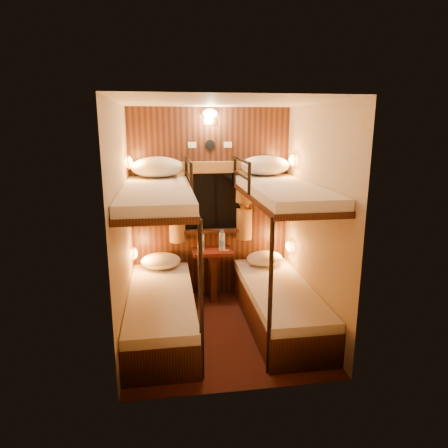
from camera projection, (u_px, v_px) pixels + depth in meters
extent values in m
plane|color=#37160F|center=(222.00, 330.00, 4.37)|extent=(2.10, 2.10, 0.00)
plane|color=silver|center=(222.00, 102.00, 3.80)|extent=(2.10, 2.10, 0.00)
plane|color=#C6B293|center=(210.00, 204.00, 5.10)|extent=(2.40, 0.00, 2.40)
plane|color=#C6B293|center=(242.00, 256.00, 3.08)|extent=(2.40, 0.00, 2.40)
plane|color=#C6B293|center=(122.00, 227.00, 3.94)|extent=(0.00, 2.40, 2.40)
plane|color=#C6B293|center=(315.00, 220.00, 4.23)|extent=(0.00, 2.40, 2.40)
cube|color=black|center=(210.00, 205.00, 5.08)|extent=(2.00, 0.03, 2.40)
cube|color=black|center=(162.00, 316.00, 4.31)|extent=(0.70, 1.90, 0.35)
cube|color=white|center=(161.00, 297.00, 4.25)|extent=(0.68, 1.88, 0.10)
cube|color=black|center=(157.00, 200.00, 4.00)|extent=(0.70, 1.90, 0.06)
cube|color=white|center=(157.00, 192.00, 3.98)|extent=(0.68, 1.88, 0.10)
cylinder|color=black|center=(201.00, 303.00, 3.36)|extent=(0.04, 0.04, 1.45)
cylinder|color=black|center=(186.00, 171.00, 4.85)|extent=(0.04, 0.04, 0.32)
cylinder|color=black|center=(191.00, 180.00, 4.04)|extent=(0.04, 0.04, 0.32)
cylinder|color=black|center=(188.00, 161.00, 4.41)|extent=(0.04, 0.85, 0.04)
cylinder|color=black|center=(189.00, 176.00, 4.45)|extent=(0.03, 0.85, 0.03)
cube|color=black|center=(278.00, 308.00, 4.49)|extent=(0.70, 1.90, 0.35)
cube|color=white|center=(279.00, 290.00, 4.44)|extent=(0.68, 1.88, 0.10)
cube|color=black|center=(282.00, 197.00, 4.19)|extent=(0.70, 1.90, 0.06)
cube|color=white|center=(282.00, 189.00, 4.17)|extent=(0.68, 1.88, 0.10)
cylinder|color=black|center=(270.00, 298.00, 3.45)|extent=(0.04, 0.04, 1.45)
cylinder|color=black|center=(235.00, 170.00, 4.94)|extent=(0.04, 0.04, 0.32)
cylinder|color=black|center=(249.00, 179.00, 4.12)|extent=(0.04, 0.04, 0.32)
cylinder|color=black|center=(242.00, 160.00, 4.49)|extent=(0.04, 0.85, 0.04)
cylinder|color=black|center=(241.00, 175.00, 4.53)|extent=(0.03, 0.85, 0.03)
cube|color=black|center=(211.00, 201.00, 5.05)|extent=(0.98, 0.02, 0.78)
cube|color=black|center=(211.00, 201.00, 5.04)|extent=(0.90, 0.01, 0.70)
cube|color=black|center=(211.00, 231.00, 5.10)|extent=(1.00, 0.12, 0.04)
cube|color=olive|center=(211.00, 167.00, 4.91)|extent=(1.10, 0.06, 0.14)
cylinder|color=olive|center=(176.00, 188.00, 4.90)|extent=(0.22, 0.22, 0.40)
cylinder|color=olive|center=(177.00, 207.00, 4.96)|extent=(0.11, 0.11, 0.12)
cylinder|color=olive|center=(177.00, 226.00, 5.02)|extent=(0.20, 0.20, 0.40)
torus|color=gold|center=(177.00, 207.00, 4.96)|extent=(0.14, 0.14, 0.02)
cylinder|color=olive|center=(245.00, 187.00, 5.03)|extent=(0.22, 0.22, 0.40)
cylinder|color=olive|center=(244.00, 205.00, 5.08)|extent=(0.11, 0.11, 0.12)
cylinder|color=olive|center=(244.00, 224.00, 5.14)|extent=(0.20, 0.20, 0.40)
torus|color=gold|center=(244.00, 205.00, 5.08)|extent=(0.14, 0.14, 0.02)
cylinder|color=black|center=(210.00, 145.00, 4.88)|extent=(0.12, 0.02, 0.12)
cube|color=silver|center=(192.00, 145.00, 4.85)|extent=(0.10, 0.01, 0.07)
cube|color=silver|center=(228.00, 145.00, 4.91)|extent=(0.10, 0.01, 0.07)
cube|color=gold|center=(210.00, 122.00, 4.82)|extent=(0.18, 0.01, 0.08)
ellipsoid|color=#FFCC8C|center=(210.00, 113.00, 4.78)|extent=(0.18, 0.09, 0.11)
ellipsoid|color=orange|center=(134.00, 254.00, 4.74)|extent=(0.08, 0.20, 0.13)
torus|color=gold|center=(134.00, 254.00, 4.74)|extent=(0.02, 0.17, 0.17)
ellipsoid|color=orange|center=(129.00, 162.00, 4.48)|extent=(0.08, 0.20, 0.13)
torus|color=gold|center=(129.00, 162.00, 4.48)|extent=(0.02, 0.17, 0.17)
ellipsoid|color=orange|center=(290.00, 246.00, 5.02)|extent=(0.08, 0.20, 0.13)
torus|color=gold|center=(290.00, 246.00, 5.02)|extent=(0.02, 0.17, 0.17)
ellipsoid|color=orange|center=(293.00, 160.00, 4.76)|extent=(0.08, 0.20, 0.13)
torus|color=gold|center=(293.00, 160.00, 4.76)|extent=(0.02, 0.17, 0.17)
cube|color=#511312|center=(212.00, 252.00, 5.04)|extent=(0.50, 0.34, 0.04)
cube|color=black|center=(213.00, 276.00, 5.12)|extent=(0.08, 0.30, 0.61)
cube|color=maroon|center=(212.00, 250.00, 5.04)|extent=(0.30, 0.34, 0.01)
cylinder|color=#99BFE5|center=(202.00, 243.00, 4.97)|extent=(0.07, 0.07, 0.21)
cylinder|color=#466AD3|center=(202.00, 244.00, 4.97)|extent=(0.07, 0.07, 0.07)
cylinder|color=#466AD3|center=(202.00, 233.00, 4.94)|extent=(0.04, 0.04, 0.03)
cylinder|color=#99BFE5|center=(222.00, 242.00, 4.99)|extent=(0.07, 0.07, 0.23)
cylinder|color=#466AD3|center=(222.00, 243.00, 4.99)|extent=(0.08, 0.08, 0.08)
cylinder|color=#466AD3|center=(222.00, 231.00, 4.96)|extent=(0.04, 0.04, 0.03)
cube|color=silver|center=(221.00, 249.00, 5.08)|extent=(0.07, 0.05, 0.01)
cube|color=silver|center=(226.00, 250.00, 5.03)|extent=(0.08, 0.07, 0.00)
ellipsoid|color=white|center=(161.00, 261.00, 4.93)|extent=(0.49, 0.35, 0.19)
ellipsoid|color=white|center=(265.00, 258.00, 5.04)|extent=(0.46, 0.33, 0.18)
ellipsoid|color=white|center=(157.00, 167.00, 4.66)|extent=(0.61, 0.44, 0.24)
ellipsoid|color=white|center=(265.00, 165.00, 4.86)|extent=(0.61, 0.43, 0.24)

